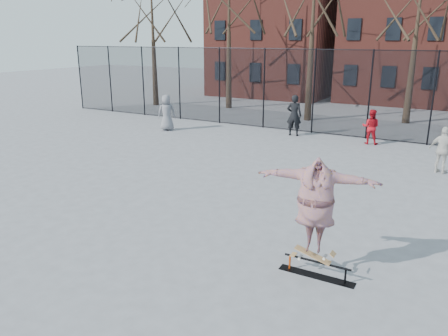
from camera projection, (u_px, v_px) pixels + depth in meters
The scene contains 10 objects.
ground at pixel (185, 244), 9.88m from camera, with size 100.00×100.00×0.00m, color slate.
skate_rail at pixel (317, 270), 8.50m from camera, with size 1.50×0.23×0.33m.
skateboard at pixel (313, 258), 8.48m from camera, with size 0.79×0.19×0.09m, color #98633D, non-canonical shape.
skater at pixel (316, 211), 8.20m from camera, with size 2.28×0.62×1.86m, color #5D378B.
bystander_grey at pixel (167, 113), 21.73m from camera, with size 0.87×0.57×1.78m, color slate.
bystander_black at pixel (294, 115), 20.54m from camera, with size 0.70×0.46×1.93m, color black.
bystander_red at pixel (371, 127), 18.94m from camera, with size 0.74×0.58×1.52m, color #B00F19.
bystander_white at pixel (443, 150), 14.81m from camera, with size 0.95×0.40×1.62m, color beige.
fence at pixel (343, 92), 20.15m from camera, with size 34.03×0.07×4.00m.
rowhouses at pixel (409, 13), 29.50m from camera, with size 29.00×7.00×13.00m.
Camera 1 is at (5.18, -7.39, 4.48)m, focal length 35.00 mm.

